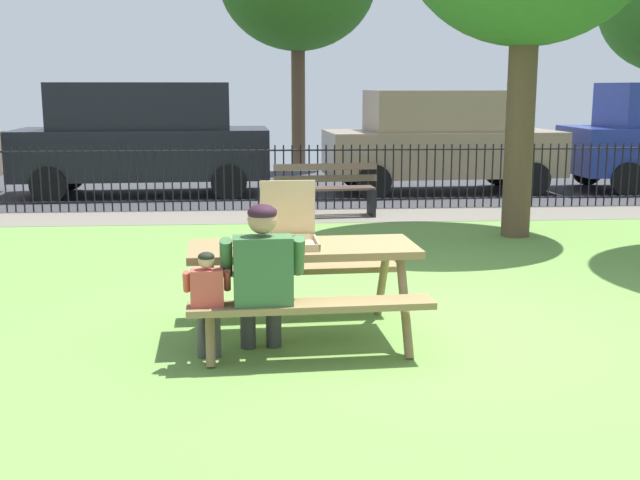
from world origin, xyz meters
The scene contains 12 objects.
ground centered at (0.00, 1.35, -0.01)m, with size 28.00×10.71×0.02m, color #679243.
cobblestone_walkway centered at (0.00, 6.01, 0.00)m, with size 28.00×1.40×0.01m, color slate.
street_asphalt centered at (0.00, 9.77, -0.01)m, with size 28.00×6.12×0.01m, color #38383D.
picnic_table_foreground centered at (-1.03, -0.19, 0.60)m, with size 1.88×1.58×0.79m.
pizza_box_open centered at (-1.14, -0.18, 0.86)m, with size 0.46×0.49×0.50m.
pizza_slice_on_table centered at (-1.54, -0.22, 0.78)m, with size 0.21×0.25×0.02m.
adult_at_table centered at (-1.35, -0.71, 0.66)m, with size 0.62×0.61×1.19m.
child_at_table centered at (-1.75, -0.76, 0.52)m, with size 0.35×0.34×0.86m.
iron_fence_streetside centered at (0.00, 6.71, 0.54)m, with size 22.58×0.03×1.07m.
park_bench_center centered at (-0.38, 5.87, 0.42)m, with size 1.63×0.60×0.85m.
parked_car_center centered at (-3.53, 8.68, 1.10)m, with size 4.67×2.10×2.08m.
parked_car_right centered at (2.07, 8.68, 1.01)m, with size 4.50×2.12×1.94m.
Camera 1 is at (-1.35, -6.35, 2.00)m, focal length 44.57 mm.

